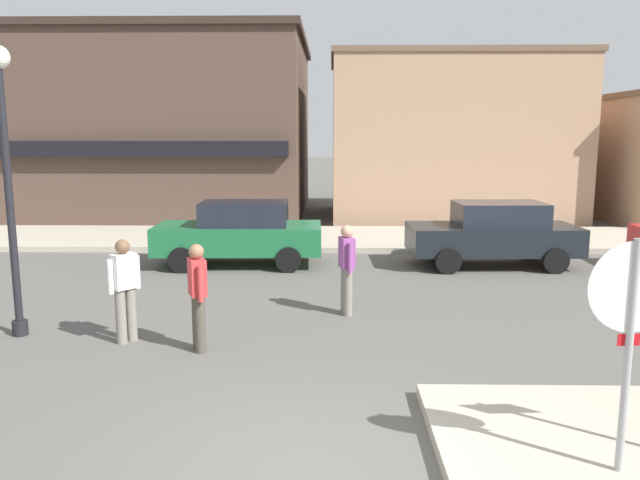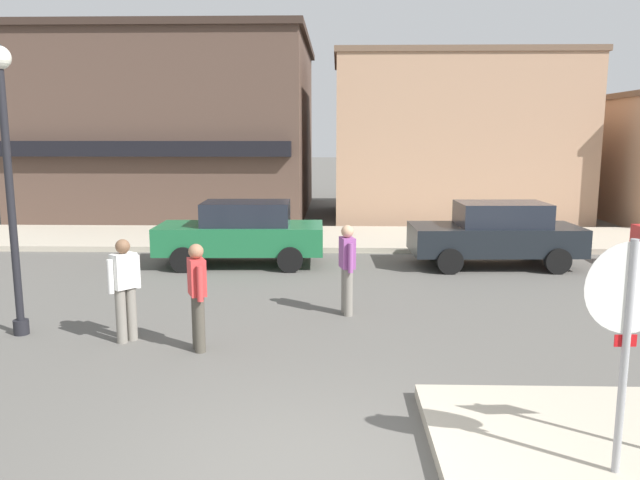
{
  "view_description": "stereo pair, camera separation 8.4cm",
  "coord_description": "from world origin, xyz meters",
  "px_view_note": "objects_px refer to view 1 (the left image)",
  "views": [
    {
      "loc": [
        0.17,
        -5.36,
        3.19
      ],
      "look_at": [
        -0.02,
        4.5,
        1.5
      ],
      "focal_mm": 35.0,
      "sensor_mm": 36.0,
      "label": 1
    },
    {
      "loc": [
        0.25,
        -5.36,
        3.19
      ],
      "look_at": [
        -0.02,
        4.5,
        1.5
      ],
      "focal_mm": 35.0,
      "sensor_mm": 36.0,
      "label": 2
    }
  ],
  "objects_px": {
    "pedestrian_crossing_far": "(347,267)",
    "pedestrian_crossing_near": "(198,294)",
    "stop_sign": "(630,326)",
    "parked_car_nearest": "(240,232)",
    "lamp_post": "(5,149)",
    "parked_car_second": "(494,233)",
    "pedestrian_kerb_side": "(125,287)"
  },
  "relations": [
    {
      "from": "pedestrian_crossing_far",
      "to": "pedestrian_crossing_near",
      "type": "bearing_deg",
      "value": -139.0
    },
    {
      "from": "stop_sign",
      "to": "parked_car_nearest",
      "type": "relative_size",
      "value": 0.57
    },
    {
      "from": "lamp_post",
      "to": "parked_car_nearest",
      "type": "xyz_separation_m",
      "value": [
        2.75,
        5.46,
        -2.15
      ]
    },
    {
      "from": "parked_car_second",
      "to": "pedestrian_crossing_near",
      "type": "bearing_deg",
      "value": -133.88
    },
    {
      "from": "lamp_post",
      "to": "pedestrian_kerb_side",
      "type": "xyz_separation_m",
      "value": [
        1.82,
        -0.29,
        -2.09
      ]
    },
    {
      "from": "parked_car_second",
      "to": "pedestrian_crossing_far",
      "type": "height_order",
      "value": "pedestrian_crossing_far"
    },
    {
      "from": "parked_car_second",
      "to": "pedestrian_kerb_side",
      "type": "xyz_separation_m",
      "value": [
        -7.09,
        -5.75,
        0.06
      ]
    },
    {
      "from": "parked_car_second",
      "to": "pedestrian_crossing_far",
      "type": "xyz_separation_m",
      "value": [
        -3.66,
        -4.19,
        0.06
      ]
    },
    {
      "from": "stop_sign",
      "to": "lamp_post",
      "type": "bearing_deg",
      "value": 151.25
    },
    {
      "from": "parked_car_nearest",
      "to": "pedestrian_crossing_far",
      "type": "bearing_deg",
      "value": -59.2
    },
    {
      "from": "pedestrian_crossing_far",
      "to": "pedestrian_kerb_side",
      "type": "relative_size",
      "value": 1.0
    },
    {
      "from": "stop_sign",
      "to": "pedestrian_kerb_side",
      "type": "bearing_deg",
      "value": 146.15
    },
    {
      "from": "stop_sign",
      "to": "pedestrian_crossing_far",
      "type": "relative_size",
      "value": 1.43
    },
    {
      "from": "stop_sign",
      "to": "parked_car_second",
      "type": "relative_size",
      "value": 0.57
    },
    {
      "from": "parked_car_second",
      "to": "parked_car_nearest",
      "type": "bearing_deg",
      "value": -179.99
    },
    {
      "from": "pedestrian_crossing_near",
      "to": "parked_car_nearest",
      "type": "bearing_deg",
      "value": 92.5
    },
    {
      "from": "parked_car_nearest",
      "to": "pedestrian_kerb_side",
      "type": "relative_size",
      "value": 2.52
    },
    {
      "from": "stop_sign",
      "to": "lamp_post",
      "type": "relative_size",
      "value": 0.51
    },
    {
      "from": "pedestrian_kerb_side",
      "to": "parked_car_nearest",
      "type": "bearing_deg",
      "value": 80.76
    },
    {
      "from": "parked_car_nearest",
      "to": "pedestrian_crossing_far",
      "type": "height_order",
      "value": "pedestrian_crossing_far"
    },
    {
      "from": "pedestrian_crossing_far",
      "to": "pedestrian_kerb_side",
      "type": "height_order",
      "value": "same"
    },
    {
      "from": "pedestrian_kerb_side",
      "to": "parked_car_second",
      "type": "bearing_deg",
      "value": 39.04
    },
    {
      "from": "lamp_post",
      "to": "pedestrian_crossing_near",
      "type": "bearing_deg",
      "value": -12.35
    },
    {
      "from": "pedestrian_crossing_near",
      "to": "pedestrian_kerb_side",
      "type": "bearing_deg",
      "value": 162.77
    },
    {
      "from": "lamp_post",
      "to": "parked_car_second",
      "type": "xyz_separation_m",
      "value": [
        8.91,
        5.46,
        -2.15
      ]
    },
    {
      "from": "pedestrian_crossing_far",
      "to": "pedestrian_kerb_side",
      "type": "xyz_separation_m",
      "value": [
        -3.43,
        -1.56,
        0.0
      ]
    },
    {
      "from": "stop_sign",
      "to": "pedestrian_crossing_far",
      "type": "distance_m",
      "value": 5.98
    },
    {
      "from": "parked_car_nearest",
      "to": "pedestrian_kerb_side",
      "type": "distance_m",
      "value": 5.83
    },
    {
      "from": "pedestrian_kerb_side",
      "to": "stop_sign",
      "type": "bearing_deg",
      "value": -33.85
    },
    {
      "from": "parked_car_second",
      "to": "pedestrian_crossing_near",
      "type": "distance_m",
      "value": 8.5
    },
    {
      "from": "lamp_post",
      "to": "pedestrian_kerb_side",
      "type": "relative_size",
      "value": 2.82
    },
    {
      "from": "stop_sign",
      "to": "parked_car_nearest",
      "type": "bearing_deg",
      "value": 116.75
    }
  ]
}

